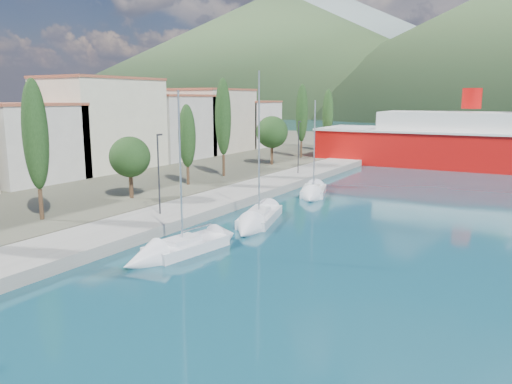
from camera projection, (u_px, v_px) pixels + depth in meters
The scene contains 9 objects.
ground at pixel (472, 137), 122.97m from camera, with size 1400.00×1400.00×0.00m, color #144555.
quay at pixel (238, 195), 47.48m from camera, with size 5.00×88.00×0.80m, color gray.
land_strip at pixel (59, 160), 74.76m from camera, with size 70.00×148.00×0.70m, color #565644.
town_buildings at pixel (136, 128), 67.15m from camera, with size 9.20×69.20×11.30m.
tree_row at pixel (222, 130), 56.01m from camera, with size 4.23×64.38×11.01m.
lamp_posts at pixel (167, 170), 38.17m from camera, with size 0.15×46.69×6.06m.
sailboat_near at pixel (164, 254), 29.87m from camera, with size 3.42×7.80×10.84m.
sailboat_mid at pixel (253, 224), 37.04m from camera, with size 4.51×8.88×12.36m.
sailboat_far at pixel (312, 195), 48.16m from camera, with size 4.31×7.25×10.16m.
Camera 1 is at (15.94, -13.41, 9.49)m, focal length 35.00 mm.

